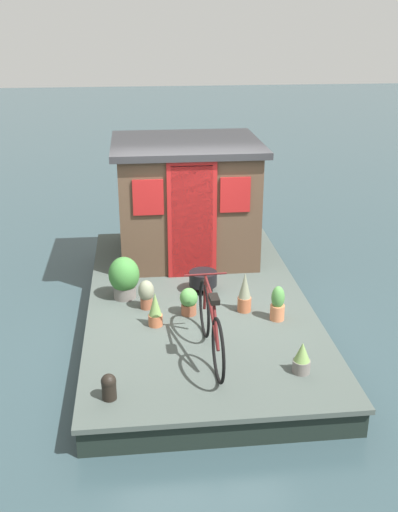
# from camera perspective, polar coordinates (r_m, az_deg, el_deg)

# --- Properties ---
(ground_plane) EXTENTS (60.00, 60.00, 0.00)m
(ground_plane) POSITION_cam_1_polar(r_m,az_deg,el_deg) (8.58, -0.14, -6.19)
(ground_plane) COLOR #2D4247
(houseboat_deck) EXTENTS (5.51, 3.00, 0.38)m
(houseboat_deck) POSITION_cam_1_polar(r_m,az_deg,el_deg) (8.50, -0.15, -5.06)
(houseboat_deck) COLOR #424C47
(houseboat_deck) RESTS_ON ground_plane
(houseboat_cabin) EXTENTS (2.01, 2.29, 1.86)m
(houseboat_cabin) POSITION_cam_1_polar(r_m,az_deg,el_deg) (9.60, -1.19, 5.43)
(houseboat_cabin) COLOR #4C3828
(houseboat_cabin) RESTS_ON houseboat_deck
(bicycle) EXTENTS (1.70, 0.50, 0.85)m
(bicycle) POSITION_cam_1_polar(r_m,az_deg,el_deg) (6.86, 1.13, -6.57)
(bicycle) COLOR black
(bicycle) RESTS_ON houseboat_deck
(potted_plant_rosemary) EXTENTS (0.21, 0.21, 0.40)m
(potted_plant_rosemary) POSITION_cam_1_polar(r_m,az_deg,el_deg) (8.05, -5.02, -3.58)
(potted_plant_rosemary) COLOR #935138
(potted_plant_rosemary) RESTS_ON houseboat_deck
(potted_plant_basil) EXTENTS (0.18, 0.18, 0.45)m
(potted_plant_basil) POSITION_cam_1_polar(r_m,az_deg,el_deg) (7.61, -4.17, -5.14)
(potted_plant_basil) COLOR #B2603D
(potted_plant_basil) RESTS_ON houseboat_deck
(potted_plant_mint) EXTENTS (0.42, 0.42, 0.60)m
(potted_plant_mint) POSITION_cam_1_polar(r_m,az_deg,el_deg) (8.34, -7.11, -2.01)
(potted_plant_mint) COLOR slate
(potted_plant_mint) RESTS_ON houseboat_deck
(potted_plant_thyme) EXTENTS (0.19, 0.19, 0.47)m
(potted_plant_thyme) POSITION_cam_1_polar(r_m,az_deg,el_deg) (7.79, 7.46, -4.54)
(potted_plant_thyme) COLOR #C6754C
(potted_plant_thyme) RESTS_ON houseboat_deck
(potted_plant_lavender) EXTENTS (0.18, 0.18, 0.55)m
(potted_plant_lavender) POSITION_cam_1_polar(r_m,az_deg,el_deg) (7.95, 4.35, -3.53)
(potted_plant_lavender) COLOR #B2603D
(potted_plant_lavender) RESTS_ON houseboat_deck
(potted_plant_ivy) EXTENTS (0.23, 0.23, 0.37)m
(potted_plant_ivy) POSITION_cam_1_polar(r_m,az_deg,el_deg) (7.87, -0.97, -4.28)
(potted_plant_ivy) COLOR #935138
(potted_plant_ivy) RESTS_ON houseboat_deck
(potted_plant_geranium) EXTENTS (0.20, 0.20, 0.37)m
(potted_plant_geranium) POSITION_cam_1_polar(r_m,az_deg,el_deg) (6.76, 9.72, -9.53)
(potted_plant_geranium) COLOR slate
(potted_plant_geranium) RESTS_ON houseboat_deck
(charcoal_grill) EXTENTS (0.39, 0.39, 0.30)m
(charcoal_grill) POSITION_cam_1_polar(r_m,az_deg,el_deg) (8.50, 0.38, -2.19)
(charcoal_grill) COLOR black
(charcoal_grill) RESTS_ON houseboat_deck
(mooring_bollard) EXTENTS (0.16, 0.16, 0.29)m
(mooring_bollard) POSITION_cam_1_polar(r_m,az_deg,el_deg) (6.33, -8.54, -12.09)
(mooring_bollard) COLOR black
(mooring_bollard) RESTS_ON houseboat_deck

